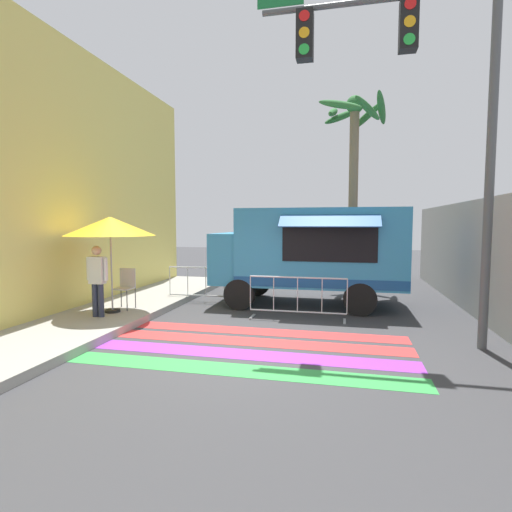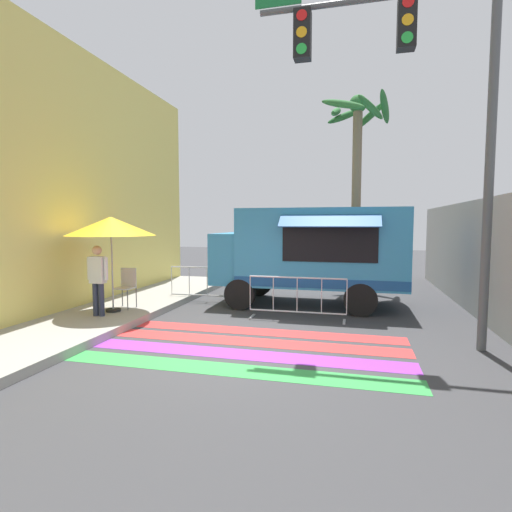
# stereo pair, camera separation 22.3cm
# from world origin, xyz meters

# --- Properties ---
(ground_plane) EXTENTS (60.00, 60.00, 0.00)m
(ground_plane) POSITION_xyz_m (0.00, 0.00, 0.00)
(ground_plane) COLOR #38383A
(sidewalk_left) EXTENTS (4.40, 16.00, 0.17)m
(sidewalk_left) POSITION_xyz_m (-4.77, 0.00, 0.08)
(sidewalk_left) COLOR #99968E
(sidewalk_left) RESTS_ON ground_plane
(building_left_facade) EXTENTS (0.25, 16.00, 6.82)m
(building_left_facade) POSITION_xyz_m (-4.90, 0.00, 3.41)
(building_left_facade) COLOR #E5D166
(building_left_facade) RESTS_ON ground_plane
(concrete_wall_right) EXTENTS (0.20, 16.00, 2.89)m
(concrete_wall_right) POSITION_xyz_m (5.14, 3.00, 1.45)
(concrete_wall_right) COLOR gray
(concrete_wall_right) RESTS_ON ground_plane
(crosswalk_painted) EXTENTS (6.40, 2.84, 0.01)m
(crosswalk_painted) POSITION_xyz_m (0.00, 0.01, 0.00)
(crosswalk_painted) COLOR green
(crosswalk_painted) RESTS_ON ground_plane
(food_truck) EXTENTS (5.20, 2.81, 2.70)m
(food_truck) POSITION_xyz_m (0.86, 4.24, 1.57)
(food_truck) COLOR #338CBF
(food_truck) RESTS_ON ground_plane
(traffic_signal_pole) EXTENTS (4.32, 0.29, 6.73)m
(traffic_signal_pole) POSITION_xyz_m (3.09, 0.90, 4.84)
(traffic_signal_pole) COLOR #515456
(traffic_signal_pole) RESTS_ON ground_plane
(patio_umbrella) EXTENTS (2.10, 2.10, 2.30)m
(patio_umbrella) POSITION_xyz_m (-3.54, 1.48, 2.23)
(patio_umbrella) COLOR black
(patio_umbrella) RESTS_ON sidewalk_left
(folding_chair) EXTENTS (0.43, 0.43, 1.00)m
(folding_chair) POSITION_xyz_m (-3.46, 1.97, 0.78)
(folding_chair) COLOR #4C4C51
(folding_chair) RESTS_ON sidewalk_left
(vendor_person) EXTENTS (0.53, 0.21, 1.63)m
(vendor_person) POSITION_xyz_m (-3.58, 0.97, 1.09)
(vendor_person) COLOR #2D3347
(vendor_person) RESTS_ON sidewalk_left
(barricade_front) EXTENTS (2.35, 0.44, 1.04)m
(barricade_front) POSITION_xyz_m (0.82, 2.42, 0.52)
(barricade_front) COLOR #B7BABF
(barricade_front) RESTS_ON ground_plane
(barricade_side) EXTENTS (2.30, 0.44, 1.04)m
(barricade_side) POSITION_xyz_m (-2.06, 3.97, 0.52)
(barricade_side) COLOR #B7BABF
(barricade_side) RESTS_ON ground_plane
(palm_tree) EXTENTS (2.43, 2.49, 6.66)m
(palm_tree) POSITION_xyz_m (2.15, 7.36, 4.80)
(palm_tree) COLOR #7A664C
(palm_tree) RESTS_ON ground_plane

